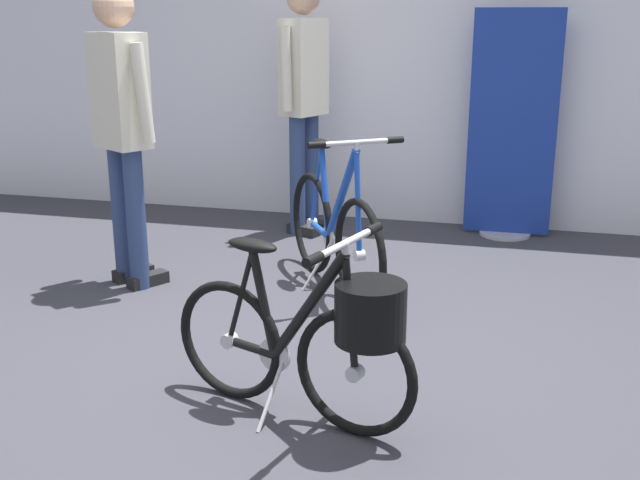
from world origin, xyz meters
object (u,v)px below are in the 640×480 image
(folding_bike_foreground, at_px, (317,334))
(display_bike_left, at_px, (334,231))
(floor_banner_stand, at_px, (512,138))
(visitor_near_wall, at_px, (304,91))
(visitor_browsing, at_px, (122,121))

(folding_bike_foreground, xyz_separation_m, display_bike_left, (-0.30, 1.49, -0.03))
(floor_banner_stand, height_order, folding_bike_foreground, floor_banner_stand)
(visitor_near_wall, xyz_separation_m, visitor_browsing, (-0.67, -1.36, -0.05))
(floor_banner_stand, height_order, display_bike_left, floor_banner_stand)
(floor_banner_stand, relative_size, folding_bike_foreground, 1.49)
(folding_bike_foreground, height_order, visitor_near_wall, visitor_near_wall)
(folding_bike_foreground, height_order, display_bike_left, display_bike_left)
(floor_banner_stand, distance_m, folding_bike_foreground, 2.99)
(floor_banner_stand, height_order, visitor_browsing, visitor_browsing)
(folding_bike_foreground, xyz_separation_m, visitor_near_wall, (-0.79, 2.64, 0.64))
(display_bike_left, relative_size, visitor_near_wall, 0.62)
(folding_bike_foreground, relative_size, display_bike_left, 0.97)
(folding_bike_foreground, xyz_separation_m, visitor_browsing, (-1.46, 1.28, 0.59))
(floor_banner_stand, bearing_deg, display_bike_left, -123.35)
(folding_bike_foreground, bearing_deg, visitor_browsing, 138.72)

